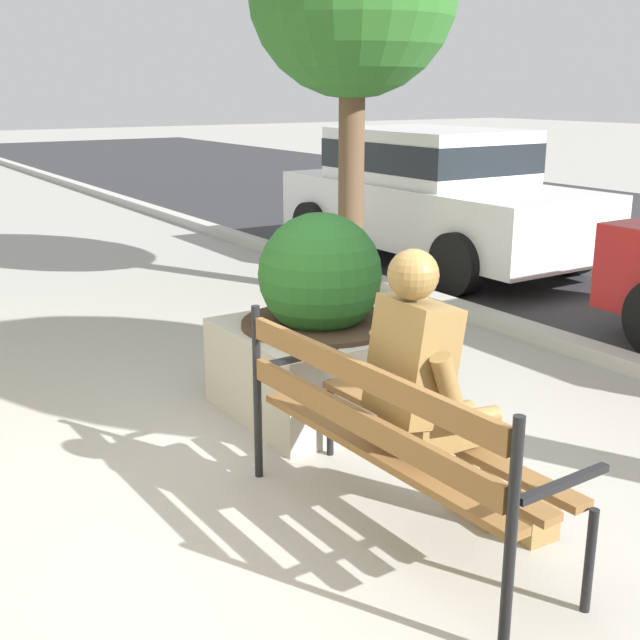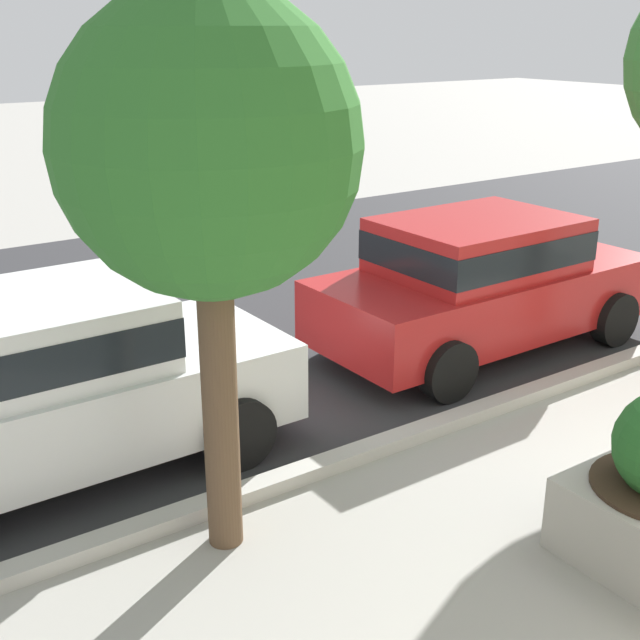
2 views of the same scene
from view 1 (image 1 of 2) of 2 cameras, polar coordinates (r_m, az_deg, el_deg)
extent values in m
plane|color=#9E9B93|center=(4.09, 3.02, -13.66)|extent=(80.00, 80.00, 0.00)
cube|color=brown|center=(3.69, 3.88, -9.24)|extent=(1.70, 0.17, 0.04)
cube|color=brown|center=(3.80, 6.03, -8.55)|extent=(1.70, 0.17, 0.04)
cube|color=brown|center=(3.91, 8.06, -7.89)|extent=(1.70, 0.17, 0.04)
cube|color=brown|center=(3.57, 2.79, -7.13)|extent=(1.70, 0.09, 0.11)
cube|color=brown|center=(3.49, 2.84, -3.80)|extent=(1.70, 0.09, 0.11)
cylinder|color=black|center=(4.63, 0.72, -6.84)|extent=(0.04, 0.04, 0.45)
cylinder|color=black|center=(4.30, -4.40, -5.12)|extent=(0.04, 0.04, 0.95)
cube|color=black|center=(4.39, -1.39, -2.65)|extent=(0.05, 0.48, 0.03)
cylinder|color=black|center=(3.51, 18.28, -15.67)|extent=(0.04, 0.04, 0.45)
cylinder|color=black|center=(3.06, 13.16, -14.77)|extent=(0.04, 0.04, 0.95)
cube|color=black|center=(3.18, 16.67, -10.86)|extent=(0.05, 0.48, 0.03)
cube|color=olive|center=(3.73, 7.55, -7.19)|extent=(0.35, 0.33, 0.16)
cube|color=olive|center=(3.56, 6.46, -2.79)|extent=(0.37, 0.30, 0.55)
sphere|color=olive|center=(3.45, 6.52, 3.16)|extent=(0.22, 0.22, 0.22)
cylinder|color=olive|center=(3.76, 4.67, -2.54)|extent=(0.10, 0.18, 0.29)
cylinder|color=olive|center=(3.90, 6.22, -4.54)|extent=(0.09, 0.27, 0.10)
cylinder|color=olive|center=(3.43, 8.90, -4.53)|extent=(0.10, 0.18, 0.29)
cylinder|color=olive|center=(3.57, 10.65, -6.71)|extent=(0.09, 0.27, 0.10)
cylinder|color=olive|center=(3.89, 8.35, -6.86)|extent=(0.14, 0.37, 0.14)
cylinder|color=olive|center=(4.11, 10.19, -9.80)|extent=(0.11, 0.11, 0.50)
cube|color=olive|center=(4.24, 10.68, -12.22)|extent=(0.12, 0.24, 0.07)
cylinder|color=olive|center=(3.77, 10.07, -7.74)|extent=(0.14, 0.37, 0.14)
cylinder|color=olive|center=(3.99, 11.89, -10.71)|extent=(0.11, 0.11, 0.50)
cube|color=olive|center=(4.13, 12.35, -13.17)|extent=(0.12, 0.24, 0.07)
cube|color=olive|center=(4.05, 14.09, -13.16)|extent=(0.29, 0.19, 0.16)
cube|color=#A8A399|center=(5.26, 0.00, -3.33)|extent=(1.11, 1.11, 0.57)
cylinder|color=#38281C|center=(5.17, 0.00, -0.21)|extent=(1.00, 1.00, 0.03)
sphere|color=#235B23|center=(5.09, 0.00, 3.19)|extent=(0.78, 0.78, 0.78)
cylinder|color=brown|center=(8.09, 2.18, 9.39)|extent=(0.25, 0.25, 2.20)
cube|color=silver|center=(9.78, 8.01, 7.48)|extent=(4.12, 1.74, 0.70)
cube|color=silver|center=(9.82, 7.57, 11.35)|extent=(2.15, 1.58, 0.60)
cube|color=black|center=(9.82, 7.57, 11.35)|extent=(2.16, 1.60, 0.33)
cylinder|color=black|center=(9.51, 17.14, 4.93)|extent=(0.64, 0.23, 0.64)
cylinder|color=black|center=(8.29, 9.55, 3.88)|extent=(0.64, 0.23, 0.64)
cylinder|color=black|center=(11.37, 6.76, 7.21)|extent=(0.64, 0.23, 0.64)
cylinder|color=black|center=(10.37, -0.51, 6.48)|extent=(0.64, 0.23, 0.64)
camera|label=2|loc=(9.04, -35.47, 23.15)|focal=45.85mm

